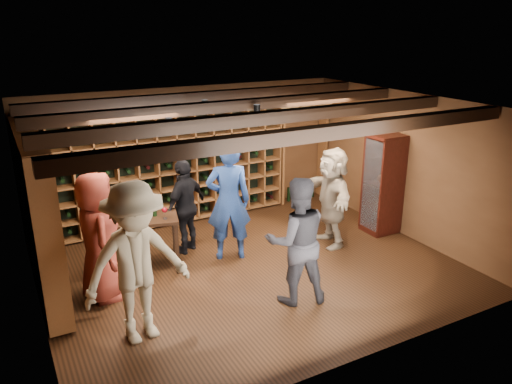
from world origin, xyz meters
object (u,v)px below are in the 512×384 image
man_grey_suit (297,241)px  guest_beige (332,197)px  tasting_table (139,224)px  man_blue_shirt (228,201)px  display_cabinet (383,186)px  guest_woman_black (186,206)px  guest_red_floral (99,237)px  guest_khaki (136,263)px

man_grey_suit → guest_beige: 1.98m
guest_beige → tasting_table: guest_beige is taller
man_blue_shirt → guest_beige: man_blue_shirt is taller
display_cabinet → tasting_table: size_ratio=1.42×
guest_woman_black → man_grey_suit: bearing=76.8°
man_blue_shirt → guest_red_floral: bearing=27.7°
display_cabinet → guest_beige: display_cabinet is taller
display_cabinet → guest_khaki: size_ratio=0.89×
man_grey_suit → guest_khaki: guest_khaki is taller
guest_woman_black → guest_khaki: size_ratio=0.80×
guest_red_floral → tasting_table: guest_red_floral is taller
guest_red_floral → display_cabinet: bearing=-88.0°
display_cabinet → guest_red_floral: 4.90m
guest_red_floral → guest_woman_black: (1.54, 0.85, -0.11)m
man_blue_shirt → guest_red_floral: man_blue_shirt is taller
man_grey_suit → tasting_table: size_ratio=1.42×
guest_red_floral → guest_beige: bearing=-88.1°
man_blue_shirt → guest_red_floral: (-2.05, -0.31, -0.06)m
guest_woman_black → guest_khaki: 2.42m
display_cabinet → man_grey_suit: 2.91m
display_cabinet → guest_red_floral: size_ratio=0.98×
man_blue_shirt → man_grey_suit: size_ratio=1.09×
guest_khaki → man_grey_suit: bearing=-11.3°
guest_red_floral → guest_woman_black: guest_red_floral is taller
man_blue_shirt → guest_beige: 1.77m
guest_woman_black → man_blue_shirt: bearing=100.9°
man_grey_suit → guest_woman_black: bearing=-54.6°
guest_beige → guest_woman_black: bearing=-99.0°
guest_red_floral → guest_woman_black: size_ratio=1.14×
guest_khaki → guest_red_floral: bearing=92.4°
display_cabinet → guest_beige: size_ratio=1.04×
display_cabinet → guest_red_floral: (-4.90, 0.02, 0.04)m
man_grey_suit → guest_woman_black: (-0.74, 2.15, -0.09)m
display_cabinet → man_blue_shirt: man_blue_shirt is taller
tasting_table → man_blue_shirt: bearing=5.3°
display_cabinet → tasting_table: bearing=172.7°
man_blue_shirt → guest_red_floral: 2.07m
guest_khaki → tasting_table: (0.48, 1.68, -0.23)m
guest_woman_black → guest_beige: guest_beige is taller
man_grey_suit → guest_beige: size_ratio=1.04×
man_grey_suit → tasting_table: bearing=-32.4°
man_blue_shirt → display_cabinet: bearing=-167.4°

